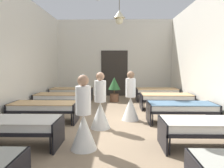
{
  "coord_description": "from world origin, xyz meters",
  "views": [
    {
      "loc": [
        0.13,
        -5.97,
        1.67
      ],
      "look_at": [
        0.0,
        -0.27,
        1.14
      ],
      "focal_mm": 33.84,
      "sensor_mm": 36.0,
      "label": 1
    }
  ],
  "objects_px": {
    "bed_right_row_1": "(210,127)",
    "nurse_far_aisle": "(100,108)",
    "bed_left_row_1": "(13,125)",
    "bed_left_row_2": "(44,107)",
    "potted_plant": "(114,87)",
    "bed_right_row_2": "(181,108)",
    "bed_right_row_3": "(166,98)",
    "bed_left_row_3": "(61,97)",
    "bed_left_row_4": "(71,91)",
    "nurse_near_aisle": "(130,103)",
    "bed_right_row_4": "(157,91)",
    "nurse_mid_aisle": "(84,123)"
  },
  "relations": [
    {
      "from": "bed_right_row_1",
      "to": "nurse_far_aisle",
      "type": "height_order",
      "value": "nurse_far_aisle"
    },
    {
      "from": "bed_left_row_1",
      "to": "nurse_far_aisle",
      "type": "relative_size",
      "value": 1.28
    },
    {
      "from": "bed_left_row_2",
      "to": "potted_plant",
      "type": "relative_size",
      "value": 1.72
    },
    {
      "from": "bed_left_row_1",
      "to": "bed_right_row_2",
      "type": "xyz_separation_m",
      "value": [
        3.95,
        1.84,
        0.0
      ]
    },
    {
      "from": "bed_left_row_1",
      "to": "bed_right_row_1",
      "type": "xyz_separation_m",
      "value": [
        3.95,
        0.0,
        0.0
      ]
    },
    {
      "from": "bed_right_row_3",
      "to": "nurse_far_aisle",
      "type": "distance_m",
      "value": 3.31
    },
    {
      "from": "bed_left_row_3",
      "to": "bed_left_row_4",
      "type": "bearing_deg",
      "value": 90.0
    },
    {
      "from": "bed_left_row_3",
      "to": "potted_plant",
      "type": "relative_size",
      "value": 1.72
    },
    {
      "from": "nurse_near_aisle",
      "to": "bed_left_row_3",
      "type": "bearing_deg",
      "value": -95.8
    },
    {
      "from": "bed_right_row_1",
      "to": "bed_right_row_4",
      "type": "distance_m",
      "value": 5.52
    },
    {
      "from": "bed_right_row_4",
      "to": "potted_plant",
      "type": "relative_size",
      "value": 1.72
    },
    {
      "from": "nurse_mid_aisle",
      "to": "potted_plant",
      "type": "relative_size",
      "value": 1.35
    },
    {
      "from": "bed_left_row_2",
      "to": "nurse_near_aisle",
      "type": "relative_size",
      "value": 1.28
    },
    {
      "from": "bed_right_row_3",
      "to": "bed_left_row_3",
      "type": "bearing_deg",
      "value": 180.0
    },
    {
      "from": "bed_left_row_1",
      "to": "bed_left_row_2",
      "type": "xyz_separation_m",
      "value": [
        0.0,
        1.84,
        0.0
      ]
    },
    {
      "from": "bed_left_row_3",
      "to": "bed_right_row_4",
      "type": "distance_m",
      "value": 4.35
    },
    {
      "from": "bed_right_row_2",
      "to": "bed_right_row_3",
      "type": "bearing_deg",
      "value": 90.0
    },
    {
      "from": "nurse_near_aisle",
      "to": "bed_left_row_4",
      "type": "bearing_deg",
      "value": -117.41
    },
    {
      "from": "bed_left_row_4",
      "to": "bed_right_row_4",
      "type": "relative_size",
      "value": 1.0
    },
    {
      "from": "bed_left_row_1",
      "to": "bed_left_row_2",
      "type": "relative_size",
      "value": 1.0
    },
    {
      "from": "bed_right_row_1",
      "to": "nurse_near_aisle",
      "type": "height_order",
      "value": "nurse_near_aisle"
    },
    {
      "from": "bed_right_row_2",
      "to": "nurse_near_aisle",
      "type": "bearing_deg",
      "value": 169.36
    },
    {
      "from": "bed_right_row_1",
      "to": "nurse_mid_aisle",
      "type": "bearing_deg",
      "value": -177.49
    },
    {
      "from": "bed_left_row_1",
      "to": "nurse_mid_aisle",
      "type": "bearing_deg",
      "value": -4.3
    },
    {
      "from": "bed_left_row_1",
      "to": "bed_left_row_3",
      "type": "height_order",
      "value": "same"
    },
    {
      "from": "bed_left_row_1",
      "to": "bed_right_row_3",
      "type": "distance_m",
      "value": 5.4
    },
    {
      "from": "bed_left_row_3",
      "to": "nurse_far_aisle",
      "type": "bearing_deg",
      "value": -55.21
    },
    {
      "from": "bed_left_row_1",
      "to": "bed_left_row_2",
      "type": "height_order",
      "value": "same"
    },
    {
      "from": "bed_left_row_1",
      "to": "bed_left_row_4",
      "type": "distance_m",
      "value": 5.52
    },
    {
      "from": "bed_left_row_2",
      "to": "nurse_far_aisle",
      "type": "relative_size",
      "value": 1.28
    },
    {
      "from": "bed_left_row_4",
      "to": "nurse_mid_aisle",
      "type": "xyz_separation_m",
      "value": [
        1.46,
        -5.63,
        0.09
      ]
    },
    {
      "from": "bed_right_row_4",
      "to": "nurse_far_aisle",
      "type": "relative_size",
      "value": 1.28
    },
    {
      "from": "bed_right_row_1",
      "to": "bed_right_row_3",
      "type": "xyz_separation_m",
      "value": [
        0.0,
        3.68,
        0.0
      ]
    },
    {
      "from": "bed_right_row_2",
      "to": "nurse_mid_aisle",
      "type": "bearing_deg",
      "value": -141.92
    },
    {
      "from": "bed_left_row_3",
      "to": "nurse_mid_aisle",
      "type": "bearing_deg",
      "value": -69.0
    },
    {
      "from": "bed_right_row_1",
      "to": "nurse_far_aisle",
      "type": "relative_size",
      "value": 1.28
    },
    {
      "from": "bed_left_row_1",
      "to": "nurse_far_aisle",
      "type": "xyz_separation_m",
      "value": [
        1.68,
        1.27,
        0.09
      ]
    },
    {
      "from": "bed_left_row_1",
      "to": "bed_right_row_2",
      "type": "height_order",
      "value": "same"
    },
    {
      "from": "bed_left_row_1",
      "to": "bed_left_row_4",
      "type": "bearing_deg",
      "value": 90.0
    },
    {
      "from": "bed_left_row_2",
      "to": "bed_right_row_2",
      "type": "height_order",
      "value": "same"
    },
    {
      "from": "bed_left_row_2",
      "to": "nurse_mid_aisle",
      "type": "distance_m",
      "value": 2.44
    },
    {
      "from": "bed_left_row_4",
      "to": "potted_plant",
      "type": "distance_m",
      "value": 2.02
    },
    {
      "from": "bed_left_row_2",
      "to": "potted_plant",
      "type": "distance_m",
      "value": 3.94
    },
    {
      "from": "bed_right_row_2",
      "to": "bed_left_row_1",
      "type": "bearing_deg",
      "value": -154.98
    },
    {
      "from": "bed_left_row_2",
      "to": "nurse_near_aisle",
      "type": "bearing_deg",
      "value": 6.11
    },
    {
      "from": "bed_right_row_3",
      "to": "bed_right_row_4",
      "type": "relative_size",
      "value": 1.0
    },
    {
      "from": "bed_right_row_4",
      "to": "bed_right_row_2",
      "type": "bearing_deg",
      "value": -90.0
    },
    {
      "from": "bed_left_row_2",
      "to": "bed_right_row_4",
      "type": "xyz_separation_m",
      "value": [
        3.95,
        3.68,
        0.0
      ]
    },
    {
      "from": "bed_left_row_2",
      "to": "bed_left_row_4",
      "type": "xyz_separation_m",
      "value": [
        0.0,
        3.68,
        0.0
      ]
    },
    {
      "from": "bed_right_row_4",
      "to": "potted_plant",
      "type": "bearing_deg",
      "value": -171.42
    }
  ]
}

